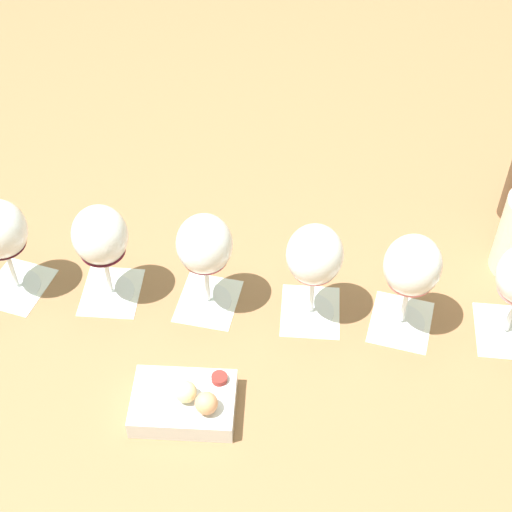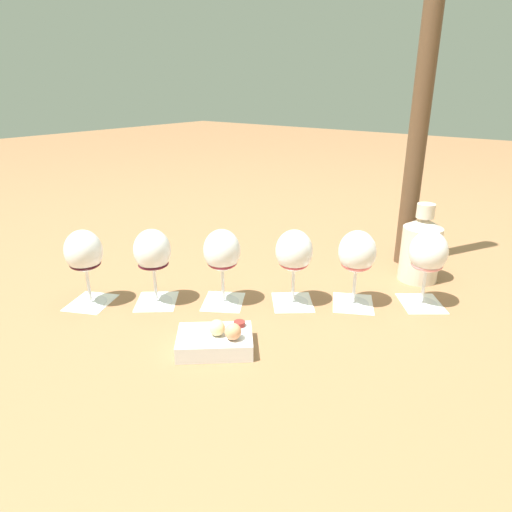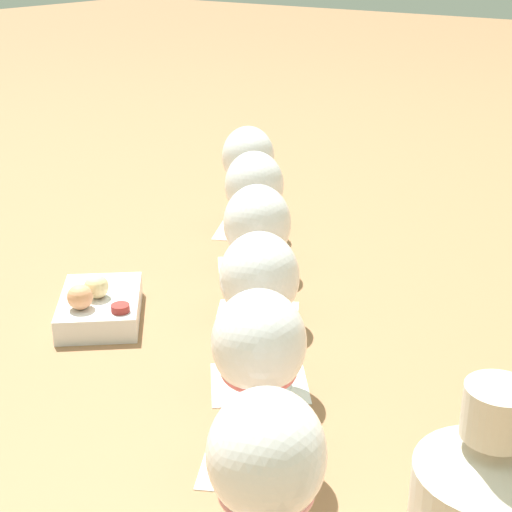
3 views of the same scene
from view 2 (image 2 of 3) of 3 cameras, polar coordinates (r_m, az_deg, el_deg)
name	(u,v)px [view 2 (image 2 of 3)]	position (r m, az deg, el deg)	size (l,w,h in m)	color
ground_plane	(257,303)	(1.10, 0.16, -5.89)	(8.00, 8.00, 0.00)	#936642
tasting_card_0	(421,303)	(1.16, 19.95, -5.58)	(0.14, 0.14, 0.00)	white
tasting_card_1	(353,303)	(1.12, 12.02, -5.79)	(0.14, 0.13, 0.00)	white
tasting_card_2	(293,302)	(1.10, 4.59, -5.77)	(0.14, 0.14, 0.00)	white
tasting_card_3	(223,302)	(1.10, -4.10, -5.70)	(0.14, 0.14, 0.00)	white
tasting_card_4	(157,301)	(1.13, -12.31, -5.56)	(0.14, 0.14, 0.00)	white
tasting_card_5	(91,302)	(1.17, -19.94, -5.47)	(0.14, 0.13, 0.00)	white
wine_glass_0	(428,255)	(1.12, 20.71, 0.09)	(0.09, 0.09, 0.18)	white
wine_glass_1	(357,255)	(1.07, 12.51, 0.08)	(0.09, 0.09, 0.18)	white
wine_glass_2	(294,255)	(1.05, 4.78, 0.19)	(0.09, 0.09, 0.18)	white
wine_glass_3	(222,254)	(1.06, -4.26, 0.25)	(0.09, 0.09, 0.18)	white
wine_glass_4	(153,254)	(1.08, -12.80, 0.30)	(0.09, 0.09, 0.18)	white
wine_glass_5	(84,255)	(1.12, -20.69, 0.17)	(0.09, 0.09, 0.18)	white
ceramic_vase	(421,248)	(1.27, 19.90, 0.99)	(0.10, 0.10, 0.21)	beige
snack_dish	(216,340)	(0.91, -4.98, -10.41)	(0.17, 0.18, 0.07)	silver
umbrella_pole	(421,113)	(1.33, 19.89, 16.50)	(0.05, 0.05, 0.84)	brown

